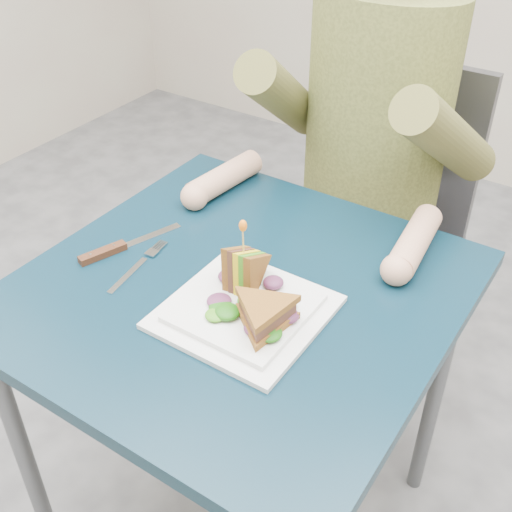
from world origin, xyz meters
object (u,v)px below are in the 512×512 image
Objects in this scene: chair at (379,212)px; diner at (377,93)px; table at (239,318)px; fork at (137,267)px; sandwich_flat at (264,315)px; knife at (112,250)px; plate at (245,310)px; sandwich_upright at (244,270)px.

diner reaches higher than chair.
fork is (-0.19, -0.06, 0.08)m from table.
chair is 5.18× the size of fork.
fork is (-0.19, -0.72, 0.19)m from chair.
knife is (-0.37, 0.03, -0.04)m from sandwich_flat.
table is at bearing 10.69° from knife.
plate is (0.05, -0.72, 0.20)m from chair.
sandwich_upright reaches higher than fork.
knife is at bearing 178.57° from plate.
fork is at bearing -104.73° from chair.
chair is 0.71m from sandwich_upright.
chair is 3.58× the size of plate.
fork is at bearing -166.71° from sandwich_upright.
table is 0.28m from knife.
diner is 0.65m from sandwich_flat.
knife reaches higher than table.
diner is 0.66m from fork.
diner is 4.15× the size of sandwich_flat.
table is at bearing 18.29° from fork.
sandwich_flat is at bearing -37.15° from table.
chair is 4.32× the size of knife.
chair is 5.18× the size of sandwich_flat.
knife is (-0.26, -0.05, 0.09)m from table.
chair reaches higher than sandwich_flat.
table is 4.18× the size of fork.
table is at bearing 149.34° from sandwich_upright.
diner reaches higher than table.
sandwich_flat is 0.11m from sandwich_upright.
plate is 0.07m from sandwich_upright.
chair is at bearing 69.54° from knife.
sandwich_flat is at bearing -24.44° from plate.
knife is at bearing -169.31° from table.
chair reaches higher than knife.
sandwich_upright is 0.60× the size of knife.
table is 3.48× the size of knife.
sandwich_flat is (0.06, -0.02, 0.04)m from plate.
sandwich_flat is 0.38m from knife.
knife is (-0.26, -0.71, 0.20)m from chair.
sandwich_upright is 0.22m from fork.
plate is 0.32m from knife.
fork is at bearing -178.87° from plate.
sandwich_upright is (0.02, -0.67, 0.24)m from chair.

